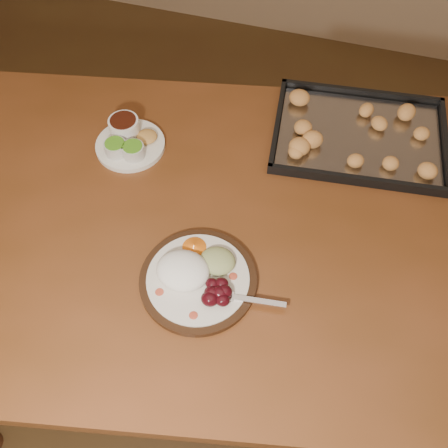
% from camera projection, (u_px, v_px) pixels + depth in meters
% --- Properties ---
extents(ground, '(4.00, 4.00, 0.00)m').
position_uv_depth(ground, '(229.00, 414.00, 1.59)').
color(ground, '#4F391B').
rests_on(ground, ground).
extents(dining_table, '(1.65, 1.19, 0.75)m').
position_uv_depth(dining_table, '(220.00, 244.00, 1.18)').
color(dining_table, brown).
rests_on(dining_table, ground).
extents(dinner_plate, '(0.30, 0.24, 0.06)m').
position_uv_depth(dinner_plate, '(197.00, 276.00, 1.00)').
color(dinner_plate, black).
rests_on(dinner_plate, dining_table).
extents(condiment_saucer, '(0.17, 0.17, 0.06)m').
position_uv_depth(condiment_saucer, '(128.00, 140.00, 1.21)').
color(condiment_saucer, white).
rests_on(condiment_saucer, dining_table).
extents(baking_tray, '(0.45, 0.35, 0.04)m').
position_uv_depth(baking_tray, '(359.00, 134.00, 1.23)').
color(baking_tray, black).
rests_on(baking_tray, dining_table).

